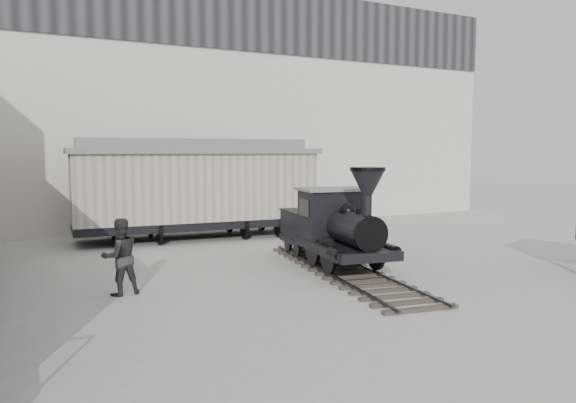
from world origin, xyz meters
TOP-DOWN VIEW (x-y plane):
  - ground at (0.00, 0.00)m, footprint 90.00×90.00m
  - north_wall at (0.00, 14.98)m, footprint 34.00×2.51m
  - locomotive at (1.18, 3.62)m, footprint 3.19×8.61m
  - boxcar at (-0.57, 11.12)m, footprint 9.85×3.79m
  - visitor_b at (-5.05, 3.52)m, footprint 0.99×0.82m

SIDE VIEW (x-z plane):
  - ground at x=0.00m, z-range 0.00..0.00m
  - visitor_b at x=-5.05m, z-range 0.00..1.87m
  - locomotive at x=1.18m, z-range -0.39..2.59m
  - boxcar at x=-0.57m, z-range 0.10..4.04m
  - north_wall at x=0.00m, z-range 0.05..11.05m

